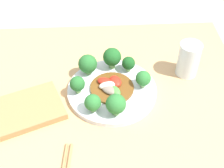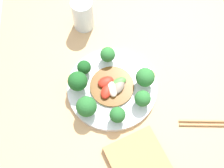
{
  "view_description": "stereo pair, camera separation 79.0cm",
  "coord_description": "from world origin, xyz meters",
  "px_view_note": "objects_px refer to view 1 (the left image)",
  "views": [
    {
      "loc": [
        -0.02,
        -0.61,
        1.46
      ],
      "look_at": [
        0.01,
        0.05,
        0.81
      ],
      "focal_mm": 50.0,
      "sensor_mm": 36.0,
      "label": 1
    },
    {
      "loc": [
        -0.38,
        0.08,
        1.64
      ],
      "look_at": [
        0.01,
        0.05,
        0.81
      ],
      "focal_mm": 50.0,
      "sensor_mm": 36.0,
      "label": 2
    }
  ],
  "objects_px": {
    "plate": "(112,91)",
    "broccoli_south": "(116,104)",
    "stirfry_center": "(111,87)",
    "broccoli_southwest": "(93,103)",
    "broccoli_east": "(143,79)",
    "broccoli_north": "(112,57)",
    "broccoli_west": "(77,84)",
    "cutting_board": "(23,111)",
    "broccoli_northwest": "(88,64)",
    "broccoli_northeast": "(128,63)",
    "drinking_glass": "(189,59)"
  },
  "relations": [
    {
      "from": "broccoli_west",
      "to": "cutting_board",
      "type": "bearing_deg",
      "value": -158.7
    },
    {
      "from": "stirfry_center",
      "to": "drinking_glass",
      "type": "distance_m",
      "value": 0.26
    },
    {
      "from": "drinking_glass",
      "to": "cutting_board",
      "type": "relative_size",
      "value": 0.44
    },
    {
      "from": "broccoli_west",
      "to": "broccoli_northeast",
      "type": "xyz_separation_m",
      "value": [
        0.16,
        0.09,
        -0.0
      ]
    },
    {
      "from": "cutting_board",
      "to": "broccoli_south",
      "type": "bearing_deg",
      "value": -6.17
    },
    {
      "from": "broccoli_southwest",
      "to": "drinking_glass",
      "type": "distance_m",
      "value": 0.34
    },
    {
      "from": "broccoli_northeast",
      "to": "cutting_board",
      "type": "xyz_separation_m",
      "value": [
        -0.31,
        -0.15,
        -0.04
      ]
    },
    {
      "from": "broccoli_northeast",
      "to": "broccoli_east",
      "type": "bearing_deg",
      "value": -63.12
    },
    {
      "from": "broccoli_east",
      "to": "plate",
      "type": "bearing_deg",
      "value": -176.41
    },
    {
      "from": "broccoli_north",
      "to": "plate",
      "type": "bearing_deg",
      "value": -93.32
    },
    {
      "from": "cutting_board",
      "to": "broccoli_east",
      "type": "bearing_deg",
      "value": 11.94
    },
    {
      "from": "plate",
      "to": "stirfry_center",
      "type": "relative_size",
      "value": 2.05
    },
    {
      "from": "plate",
      "to": "drinking_glass",
      "type": "xyz_separation_m",
      "value": [
        0.24,
        0.08,
        0.05
      ]
    },
    {
      "from": "broccoli_northeast",
      "to": "stirfry_center",
      "type": "distance_m",
      "value": 0.1
    },
    {
      "from": "broccoli_west",
      "to": "cutting_board",
      "type": "relative_size",
      "value": 0.22
    },
    {
      "from": "broccoli_west",
      "to": "drinking_glass",
      "type": "height_order",
      "value": "drinking_glass"
    },
    {
      "from": "broccoli_east",
      "to": "stirfry_center",
      "type": "distance_m",
      "value": 0.1
    },
    {
      "from": "broccoli_south",
      "to": "broccoli_northwest",
      "type": "bearing_deg",
      "value": 113.72
    },
    {
      "from": "broccoli_southwest",
      "to": "broccoli_south",
      "type": "bearing_deg",
      "value": -12.94
    },
    {
      "from": "plate",
      "to": "broccoli_east",
      "type": "bearing_deg",
      "value": 3.59
    },
    {
      "from": "broccoli_northwest",
      "to": "cutting_board",
      "type": "xyz_separation_m",
      "value": [
        -0.19,
        -0.15,
        -0.04
      ]
    },
    {
      "from": "broccoli_south",
      "to": "broccoli_west",
      "type": "bearing_deg",
      "value": 140.01
    },
    {
      "from": "broccoli_northwest",
      "to": "broccoli_south",
      "type": "xyz_separation_m",
      "value": [
        0.08,
        -0.17,
        0.0
      ]
    },
    {
      "from": "broccoli_north",
      "to": "drinking_glass",
      "type": "relative_size",
      "value": 0.63
    },
    {
      "from": "plate",
      "to": "broccoli_west",
      "type": "bearing_deg",
      "value": -175.8
    },
    {
      "from": "broccoli_northwest",
      "to": "broccoli_northeast",
      "type": "height_order",
      "value": "broccoli_northwest"
    },
    {
      "from": "stirfry_center",
      "to": "broccoli_southwest",
      "type": "bearing_deg",
      "value": -123.98
    },
    {
      "from": "broccoli_northeast",
      "to": "broccoli_south",
      "type": "xyz_separation_m",
      "value": [
        -0.05,
        -0.18,
        0.01
      ]
    },
    {
      "from": "plate",
      "to": "drinking_glass",
      "type": "height_order",
      "value": "drinking_glass"
    },
    {
      "from": "plate",
      "to": "broccoli_south",
      "type": "bearing_deg",
      "value": -86.97
    },
    {
      "from": "cutting_board",
      "to": "broccoli_north",
      "type": "bearing_deg",
      "value": 32.34
    },
    {
      "from": "stirfry_center",
      "to": "broccoli_east",
      "type": "bearing_deg",
      "value": 3.26
    },
    {
      "from": "broccoli_north",
      "to": "stirfry_center",
      "type": "relative_size",
      "value": 0.54
    },
    {
      "from": "broccoli_west",
      "to": "broccoli_northeast",
      "type": "height_order",
      "value": "broccoli_west"
    },
    {
      "from": "plate",
      "to": "broccoli_north",
      "type": "distance_m",
      "value": 0.11
    },
    {
      "from": "broccoli_north",
      "to": "broccoli_south",
      "type": "relative_size",
      "value": 1.05
    },
    {
      "from": "plate",
      "to": "drinking_glass",
      "type": "relative_size",
      "value": 2.38
    },
    {
      "from": "broccoli_west",
      "to": "stirfry_center",
      "type": "xyz_separation_m",
      "value": [
        0.1,
        0.01,
        -0.02
      ]
    },
    {
      "from": "broccoli_northeast",
      "to": "broccoli_east",
      "type": "distance_m",
      "value": 0.08
    },
    {
      "from": "broccoli_southwest",
      "to": "stirfry_center",
      "type": "bearing_deg",
      "value": 56.02
    },
    {
      "from": "broccoli_northwest",
      "to": "broccoli_south",
      "type": "height_order",
      "value": "broccoli_south"
    },
    {
      "from": "broccoli_north",
      "to": "stirfry_center",
      "type": "xyz_separation_m",
      "value": [
        -0.01,
        -0.1,
        -0.03
      ]
    },
    {
      "from": "stirfry_center",
      "to": "cutting_board",
      "type": "xyz_separation_m",
      "value": [
        -0.26,
        -0.07,
        -0.01
      ]
    },
    {
      "from": "broccoli_east",
      "to": "broccoli_west",
      "type": "bearing_deg",
      "value": -176.09
    },
    {
      "from": "broccoli_north",
      "to": "broccoli_east",
      "type": "relative_size",
      "value": 1.28
    },
    {
      "from": "broccoli_west",
      "to": "broccoli_southwest",
      "type": "bearing_deg",
      "value": -59.75
    },
    {
      "from": "broccoli_northwest",
      "to": "broccoli_northeast",
      "type": "distance_m",
      "value": 0.13
    },
    {
      "from": "stirfry_center",
      "to": "broccoli_northeast",
      "type": "bearing_deg",
      "value": 53.51
    },
    {
      "from": "broccoli_north",
      "to": "broccoli_south",
      "type": "height_order",
      "value": "broccoli_north"
    },
    {
      "from": "plate",
      "to": "broccoli_northwest",
      "type": "xyz_separation_m",
      "value": [
        -0.07,
        0.08,
        0.04
      ]
    }
  ]
}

